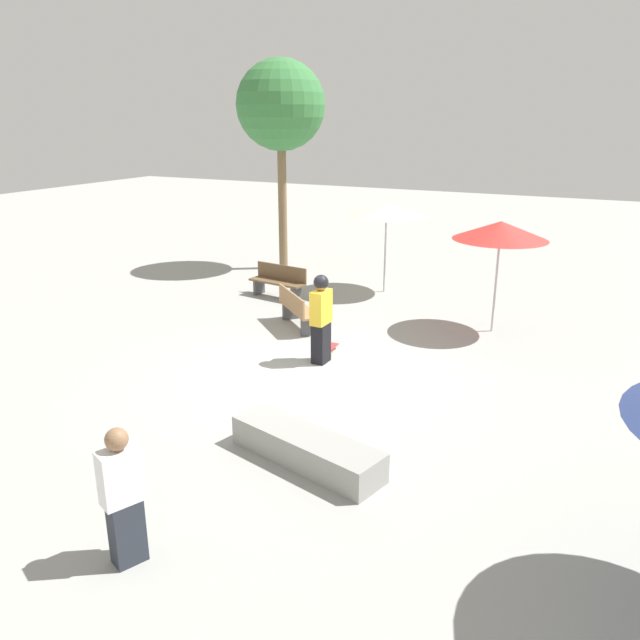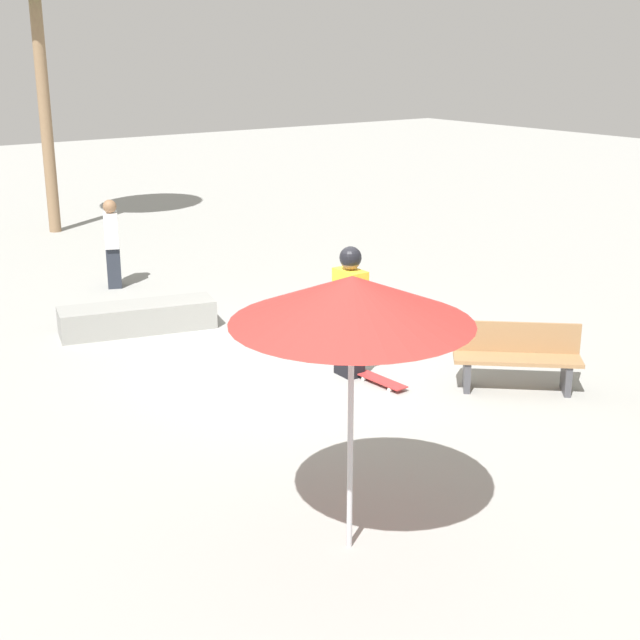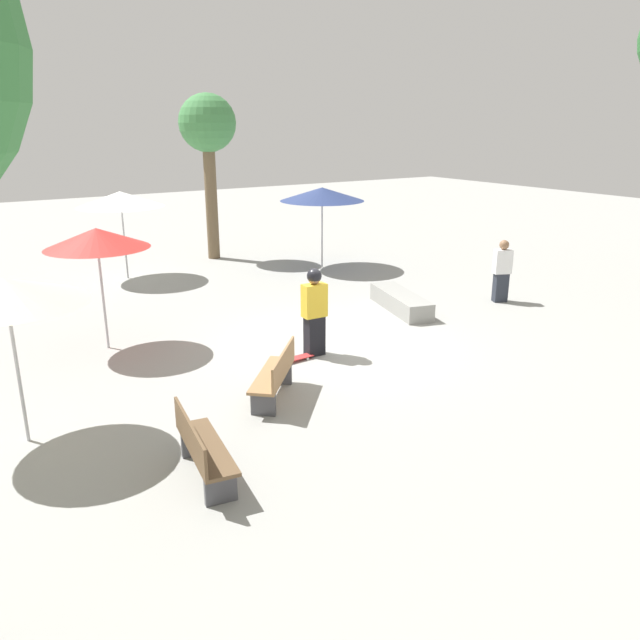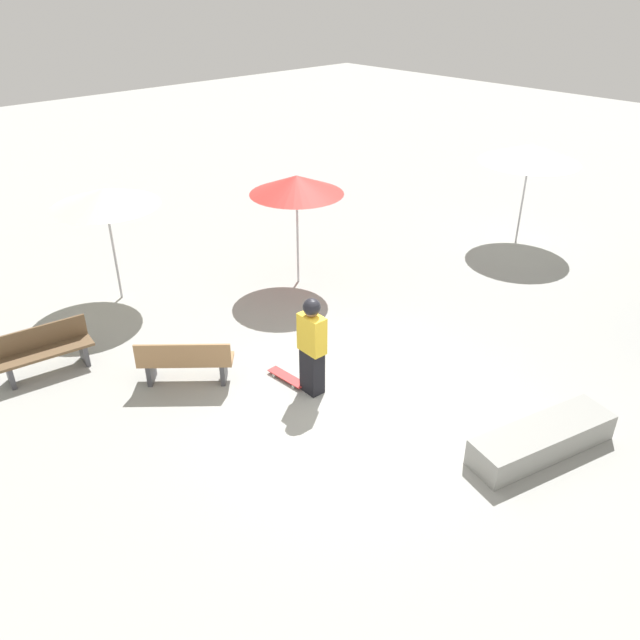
{
  "view_description": "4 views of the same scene",
  "coord_description": "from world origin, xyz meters",
  "px_view_note": "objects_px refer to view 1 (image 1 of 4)",
  "views": [
    {
      "loc": [
        4.79,
        -9.53,
        4.59
      ],
      "look_at": [
        -0.34,
        0.84,
        0.79
      ],
      "focal_mm": 35.0,
      "sensor_mm": 36.0,
      "label": 1
    },
    {
      "loc": [
        6.67,
        9.43,
        4.25
      ],
      "look_at": [
        0.03,
        0.33,
        0.73
      ],
      "focal_mm": 50.0,
      "sensor_mm": 36.0,
      "label": 2
    },
    {
      "loc": [
        -10.05,
        6.83,
        4.43
      ],
      "look_at": [
        -0.28,
        0.56,
        0.72
      ],
      "focal_mm": 35.0,
      "sensor_mm": 36.0,
      "label": 3
    },
    {
      "loc": [
        -5.99,
        -5.75,
        6.25
      ],
      "look_at": [
        0.37,
        1.1,
        0.96
      ],
      "focal_mm": 35.0,
      "sensor_mm": 36.0,
      "label": 4
    }
  ],
  "objects_px": {
    "palm_tree_center_right": "(281,107)",
    "bystander_watching": "(123,497)",
    "bench_far": "(278,282)",
    "skater_main": "(321,316)",
    "shade_umbrella_red": "(501,231)",
    "skateboard": "(328,350)",
    "bench_near": "(297,309)",
    "concrete_ledge": "(306,448)",
    "shade_umbrella_cream": "(387,209)"
  },
  "relations": [
    {
      "from": "skater_main",
      "to": "bystander_watching",
      "type": "xyz_separation_m",
      "value": [
        0.68,
        -6.06,
        -0.15
      ]
    },
    {
      "from": "skater_main",
      "to": "bench_far",
      "type": "xyz_separation_m",
      "value": [
        -3.04,
        3.62,
        -0.52
      ]
    },
    {
      "from": "bench_far",
      "to": "shade_umbrella_red",
      "type": "relative_size",
      "value": 0.67
    },
    {
      "from": "concrete_ledge",
      "to": "palm_tree_center_right",
      "type": "xyz_separation_m",
      "value": [
        -6.04,
        10.03,
        4.63
      ]
    },
    {
      "from": "palm_tree_center_right",
      "to": "bench_far",
      "type": "bearing_deg",
      "value": -62.72
    },
    {
      "from": "shade_umbrella_red",
      "to": "skateboard",
      "type": "bearing_deg",
      "value": -134.02
    },
    {
      "from": "bench_near",
      "to": "shade_umbrella_red",
      "type": "bearing_deg",
      "value": 64.68
    },
    {
      "from": "concrete_ledge",
      "to": "skater_main",
      "type": "bearing_deg",
      "value": 113.09
    },
    {
      "from": "bystander_watching",
      "to": "skateboard",
      "type": "bearing_deg",
      "value": 30.56
    },
    {
      "from": "skater_main",
      "to": "shade_umbrella_red",
      "type": "bearing_deg",
      "value": -35.98
    },
    {
      "from": "bench_near",
      "to": "shade_umbrella_cream",
      "type": "height_order",
      "value": "shade_umbrella_cream"
    },
    {
      "from": "bench_near",
      "to": "bystander_watching",
      "type": "bearing_deg",
      "value": -33.07
    },
    {
      "from": "bystander_watching",
      "to": "shade_umbrella_cream",
      "type": "bearing_deg",
      "value": 30.72
    },
    {
      "from": "concrete_ledge",
      "to": "bystander_watching",
      "type": "height_order",
      "value": "bystander_watching"
    },
    {
      "from": "concrete_ledge",
      "to": "palm_tree_center_right",
      "type": "height_order",
      "value": "palm_tree_center_right"
    },
    {
      "from": "concrete_ledge",
      "to": "shade_umbrella_red",
      "type": "height_order",
      "value": "shade_umbrella_red"
    },
    {
      "from": "skateboard",
      "to": "palm_tree_center_right",
      "type": "bearing_deg",
      "value": 33.07
    },
    {
      "from": "bench_near",
      "to": "skateboard",
      "type": "bearing_deg",
      "value": 1.0
    },
    {
      "from": "skater_main",
      "to": "bench_far",
      "type": "relative_size",
      "value": 1.07
    },
    {
      "from": "bench_near",
      "to": "palm_tree_center_right",
      "type": "xyz_separation_m",
      "value": [
        -3.17,
        4.97,
        4.42
      ]
    },
    {
      "from": "bench_near",
      "to": "bench_far",
      "type": "xyz_separation_m",
      "value": [
        -1.62,
        1.97,
        0.0
      ]
    },
    {
      "from": "concrete_ledge",
      "to": "shade_umbrella_cream",
      "type": "xyz_separation_m",
      "value": [
        -2.18,
        8.79,
        2.04
      ]
    },
    {
      "from": "shade_umbrella_red",
      "to": "bench_far",
      "type": "bearing_deg",
      "value": 177.27
    },
    {
      "from": "bench_far",
      "to": "bench_near",
      "type": "bearing_deg",
      "value": 137.73
    },
    {
      "from": "bench_near",
      "to": "shade_umbrella_red",
      "type": "distance_m",
      "value": 4.74
    },
    {
      "from": "skater_main",
      "to": "palm_tree_center_right",
      "type": "relative_size",
      "value": 0.28
    },
    {
      "from": "skater_main",
      "to": "skateboard",
      "type": "relative_size",
      "value": 2.17
    },
    {
      "from": "shade_umbrella_red",
      "to": "shade_umbrella_cream",
      "type": "height_order",
      "value": "shade_umbrella_red"
    },
    {
      "from": "shade_umbrella_cream",
      "to": "bench_near",
      "type": "bearing_deg",
      "value": -100.46
    },
    {
      "from": "concrete_ledge",
      "to": "bench_near",
      "type": "relative_size",
      "value": 1.64
    },
    {
      "from": "palm_tree_center_right",
      "to": "bystander_watching",
      "type": "distance_m",
      "value": 14.31
    },
    {
      "from": "palm_tree_center_right",
      "to": "concrete_ledge",
      "type": "bearing_deg",
      "value": -58.96
    },
    {
      "from": "bench_near",
      "to": "shade_umbrella_red",
      "type": "relative_size",
      "value": 0.6
    },
    {
      "from": "palm_tree_center_right",
      "to": "bystander_watching",
      "type": "xyz_separation_m",
      "value": [
        5.26,
        -12.68,
        -4.05
      ]
    },
    {
      "from": "shade_umbrella_cream",
      "to": "skateboard",
      "type": "bearing_deg",
      "value": -82.81
    },
    {
      "from": "skater_main",
      "to": "skateboard",
      "type": "distance_m",
      "value": 1.04
    },
    {
      "from": "shade_umbrella_cream",
      "to": "bystander_watching",
      "type": "bearing_deg",
      "value": -83.02
    },
    {
      "from": "bench_near",
      "to": "palm_tree_center_right",
      "type": "distance_m",
      "value": 7.36
    },
    {
      "from": "concrete_ledge",
      "to": "shade_umbrella_cream",
      "type": "distance_m",
      "value": 9.28
    },
    {
      "from": "concrete_ledge",
      "to": "skateboard",
      "type": "bearing_deg",
      "value": 111.69
    },
    {
      "from": "bench_near",
      "to": "shade_umbrella_cream",
      "type": "bearing_deg",
      "value": 121.31
    },
    {
      "from": "bench_far",
      "to": "bystander_watching",
      "type": "xyz_separation_m",
      "value": [
        3.71,
        -9.68,
        0.37
      ]
    },
    {
      "from": "skater_main",
      "to": "palm_tree_center_right",
      "type": "xyz_separation_m",
      "value": [
        -4.58,
        6.62,
        3.9
      ]
    },
    {
      "from": "bench_near",
      "to": "bench_far",
      "type": "distance_m",
      "value": 2.55
    },
    {
      "from": "skater_main",
      "to": "shade_umbrella_red",
      "type": "distance_m",
      "value": 4.45
    },
    {
      "from": "skateboard",
      "to": "bench_far",
      "type": "bearing_deg",
      "value": 40.2
    },
    {
      "from": "bystander_watching",
      "to": "bench_far",
      "type": "bearing_deg",
      "value": 44.71
    },
    {
      "from": "skateboard",
      "to": "concrete_ledge",
      "type": "height_order",
      "value": "concrete_ledge"
    },
    {
      "from": "bystander_watching",
      "to": "palm_tree_center_right",
      "type": "bearing_deg",
      "value": 46.26
    },
    {
      "from": "skateboard",
      "to": "shade_umbrella_red",
      "type": "height_order",
      "value": "shade_umbrella_red"
    }
  ]
}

